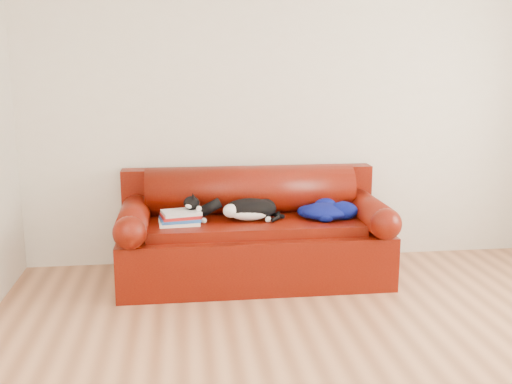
{
  "coord_description": "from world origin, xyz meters",
  "views": [
    {
      "loc": [
        -0.92,
        -3.06,
        1.69
      ],
      "look_at": [
        -0.36,
        1.35,
        0.75
      ],
      "focal_mm": 42.0,
      "sensor_mm": 36.0,
      "label": 1
    }
  ],
  "objects_px": {
    "book_stack": "(180,218)",
    "cat": "(249,210)",
    "blanket": "(327,210)",
    "sofa_base": "(254,250)"
  },
  "relations": [
    {
      "from": "book_stack",
      "to": "cat",
      "type": "bearing_deg",
      "value": 3.88
    },
    {
      "from": "book_stack",
      "to": "sofa_base",
      "type": "bearing_deg",
      "value": 8.42
    },
    {
      "from": "sofa_base",
      "to": "blanket",
      "type": "height_order",
      "value": "blanket"
    },
    {
      "from": "book_stack",
      "to": "cat",
      "type": "distance_m",
      "value": 0.54
    },
    {
      "from": "sofa_base",
      "to": "book_stack",
      "type": "bearing_deg",
      "value": -171.58
    },
    {
      "from": "cat",
      "to": "blanket",
      "type": "xyz_separation_m",
      "value": [
        0.62,
        -0.0,
        -0.02
      ]
    },
    {
      "from": "cat",
      "to": "sofa_base",
      "type": "bearing_deg",
      "value": 41.86
    },
    {
      "from": "cat",
      "to": "blanket",
      "type": "height_order",
      "value": "cat"
    },
    {
      "from": "book_stack",
      "to": "blanket",
      "type": "distance_m",
      "value": 1.16
    },
    {
      "from": "book_stack",
      "to": "blanket",
      "type": "bearing_deg",
      "value": 1.77
    }
  ]
}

